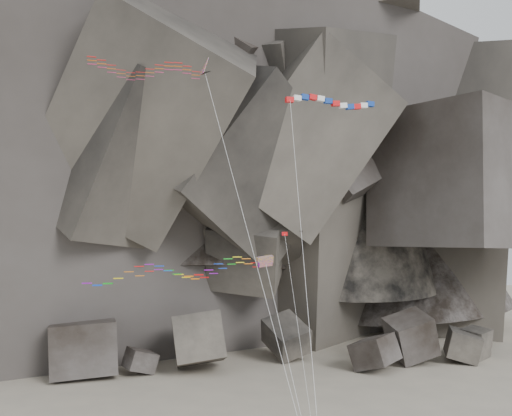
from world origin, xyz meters
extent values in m
cube|color=#47423F|center=(22.32, 29.63, 1.82)|extent=(7.69, 7.57, 5.15)
cube|color=#47423F|center=(28.87, 32.33, 2.77)|extent=(7.14, 6.59, 7.91)
cube|color=#47423F|center=(-8.83, 33.66, 1.31)|extent=(5.11, 4.34, 3.73)
cube|color=#47423F|center=(39.86, 33.84, 2.06)|extent=(5.93, 5.85, 4.58)
cube|color=#47423F|center=(-16.11, 34.10, 3.33)|extent=(9.21, 7.94, 7.38)
cube|color=#47423F|center=(-1.16, 34.07, 3.12)|extent=(7.46, 8.08, 8.58)
cube|color=#47423F|center=(30.91, 32.89, 1.43)|extent=(4.69, 4.88, 4.03)
cube|color=#47423F|center=(12.02, 37.91, 1.97)|extent=(7.13, 8.30, 7.14)
cube|color=#47423F|center=(36.97, 32.33, 1.89)|extent=(6.81, 7.07, 4.79)
cylinder|color=silver|center=(-0.28, -2.19, 17.39)|extent=(6.04, 15.47, 31.72)
cube|color=red|center=(4.13, 4.40, 30.56)|extent=(0.72, 0.52, 0.45)
cube|color=white|center=(4.83, 4.45, 30.75)|extent=(0.76, 0.53, 0.51)
cube|color=navy|center=(5.54, 4.46, 30.87)|extent=(0.78, 0.53, 0.54)
cube|color=red|center=(6.24, 4.44, 30.88)|extent=(0.78, 0.53, 0.54)
cube|color=white|center=(6.95, 4.42, 30.78)|extent=(0.76, 0.53, 0.52)
cube|color=navy|center=(7.66, 4.42, 30.61)|extent=(0.73, 0.52, 0.47)
cube|color=red|center=(8.36, 4.46, 30.41)|extent=(0.75, 0.52, 0.50)
cube|color=white|center=(9.07, 4.54, 30.27)|extent=(0.77, 0.53, 0.53)
cube|color=navy|center=(9.77, 4.67, 30.23)|extent=(0.78, 0.53, 0.54)
cube|color=red|center=(10.48, 4.83, 30.31)|extent=(0.77, 0.53, 0.52)
cube|color=white|center=(11.19, 4.99, 30.47)|extent=(0.74, 0.52, 0.48)
cube|color=navy|center=(11.89, 5.15, 30.66)|extent=(0.74, 0.52, 0.48)
cylinder|color=silver|center=(3.42, -2.85, 16.05)|extent=(1.44, 14.15, 29.04)
cube|color=#FAB70D|center=(1.42, 2.04, 16.73)|extent=(1.49, 0.89, 0.82)
cube|color=#0CB219|center=(1.42, 1.84, 16.42)|extent=(1.25, 0.68, 0.56)
cylinder|color=silver|center=(2.07, -3.93, 9.13)|extent=(1.33, 11.98, 15.22)
cube|color=red|center=(3.51, 3.75, 18.85)|extent=(0.50, 0.04, 0.32)
cube|color=navy|center=(3.35, 3.76, 18.85)|extent=(0.18, 0.04, 0.32)
cylinder|color=silver|center=(3.11, -3.08, 10.19)|extent=(0.81, 13.67, 17.33)
camera|label=1|loc=(-8.03, -43.65, 19.35)|focal=40.00mm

